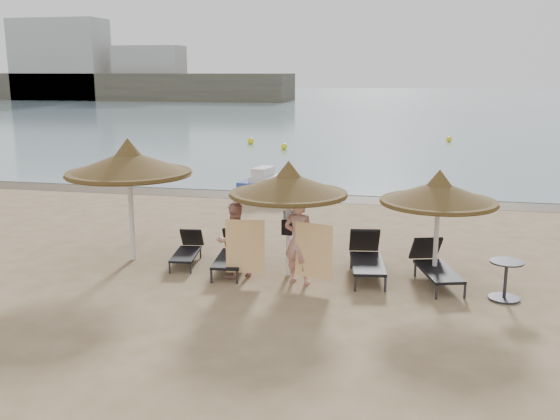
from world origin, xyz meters
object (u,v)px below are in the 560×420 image
(palapa_right, at_px, (439,193))
(lounger_far_right, at_px, (434,265))
(palapa_left, at_px, (129,163))
(palapa_center, at_px, (289,185))
(lounger_near_right, at_px, (366,257))
(pedal_boat, at_px, (273,187))
(lounger_far_left, at_px, (188,249))
(person_left, at_px, (234,234))
(person_right, at_px, (299,234))
(side_table, at_px, (505,281))
(lounger_near_left, at_px, (232,253))

(palapa_right, height_order, lounger_far_right, palapa_right)
(palapa_left, xyz_separation_m, palapa_center, (3.89, -0.39, -0.29))
(lounger_near_right, height_order, pedal_boat, pedal_boat)
(palapa_center, bearing_deg, lounger_far_left, 170.36)
(person_left, xyz_separation_m, person_right, (1.48, -0.13, 0.13))
(lounger_far_left, height_order, pedal_boat, pedal_boat)
(lounger_far_right, bearing_deg, person_right, 176.87)
(lounger_near_right, relative_size, side_table, 2.68)
(palapa_center, relative_size, pedal_boat, 1.02)
(lounger_near_right, xyz_separation_m, person_left, (-2.84, -0.75, 0.55))
(palapa_left, bearing_deg, palapa_center, -5.66)
(palapa_right, height_order, lounger_near_left, palapa_right)
(palapa_left, relative_size, lounger_near_right, 1.39)
(person_right, relative_size, pedal_boat, 0.86)
(lounger_near_left, bearing_deg, lounger_far_left, 161.76)
(lounger_near_left, distance_m, person_left, 0.81)
(lounger_near_left, distance_m, lounger_near_right, 3.04)
(palapa_center, xyz_separation_m, pedal_boat, (-2.21, 8.34, -1.65))
(palapa_right, distance_m, pedal_boat, 9.85)
(palapa_center, xyz_separation_m, lounger_far_left, (-2.52, 0.43, -1.73))
(lounger_near_right, distance_m, person_right, 1.76)
(palapa_left, distance_m, palapa_center, 3.92)
(palapa_center, xyz_separation_m, person_right, (0.33, -0.48, -0.95))
(person_right, bearing_deg, palapa_right, -150.24)
(side_table, xyz_separation_m, pedal_boat, (-6.72, 8.94, 0.03))
(lounger_near_left, distance_m, lounger_far_right, 4.50)
(palapa_center, bearing_deg, lounger_near_left, 172.54)
(palapa_center, distance_m, lounger_far_left, 3.08)
(palapa_center, height_order, palapa_right, palapa_center)
(side_table, bearing_deg, person_right, 178.44)
(pedal_boat, bearing_deg, side_table, -41.14)
(palapa_right, xyz_separation_m, side_table, (1.34, -0.83, -1.58))
(palapa_left, xyz_separation_m, lounger_far_right, (7.05, -0.18, -1.95))
(lounger_near_left, height_order, pedal_boat, pedal_boat)
(lounger_near_left, xyz_separation_m, pedal_boat, (-0.87, 8.17, 0.02))
(palapa_center, distance_m, palapa_right, 3.18)
(palapa_right, relative_size, lounger_near_right, 1.16)
(lounger_far_right, relative_size, person_left, 1.05)
(palapa_right, xyz_separation_m, person_left, (-4.31, -0.59, -0.99))
(palapa_center, bearing_deg, pedal_boat, 104.86)
(lounger_far_right, bearing_deg, person_left, 170.66)
(palapa_left, height_order, palapa_right, palapa_left)
(palapa_right, bearing_deg, person_right, -165.85)
(person_right, bearing_deg, palapa_center, -39.94)
(palapa_center, distance_m, lounger_near_right, 2.39)
(lounger_far_left, height_order, lounger_far_right, lounger_far_right)
(palapa_left, relative_size, lounger_far_right, 1.46)
(lounger_near_left, height_order, person_left, person_left)
(palapa_left, bearing_deg, lounger_far_right, -1.49)
(palapa_center, bearing_deg, lounger_far_right, 3.66)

